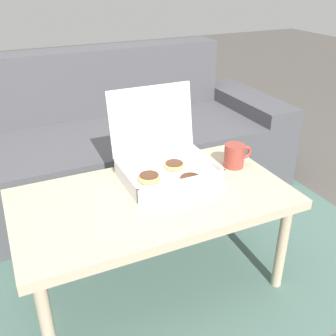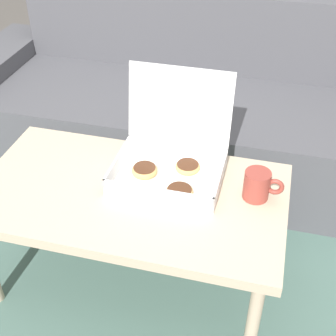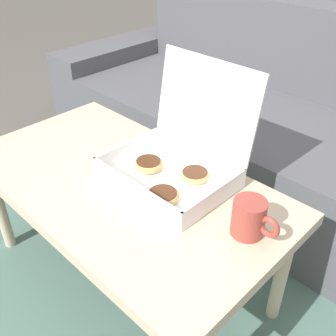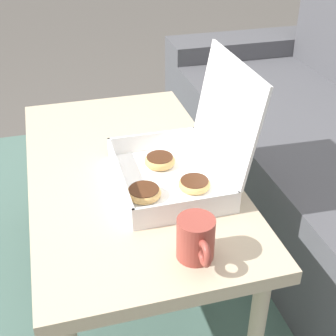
% 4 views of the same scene
% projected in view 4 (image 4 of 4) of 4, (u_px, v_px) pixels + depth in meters
% --- Properties ---
extents(ground_plane, '(12.00, 12.00, 0.00)m').
position_uv_depth(ground_plane, '(156.00, 273.00, 1.72)').
color(ground_plane, '#514C47').
extents(area_rug, '(2.45, 1.87, 0.01)m').
position_uv_depth(area_rug, '(232.00, 257.00, 1.78)').
color(area_rug, '#4C6B60').
rests_on(area_rug, ground_plane).
extents(coffee_table, '(1.10, 0.60, 0.47)m').
position_uv_depth(coffee_table, '(128.00, 180.00, 1.48)').
color(coffee_table, '#C6B293').
rests_on(coffee_table, ground_plane).
extents(pastry_box, '(0.39, 0.35, 0.36)m').
position_uv_depth(pastry_box, '(182.00, 160.00, 1.35)').
color(pastry_box, white).
rests_on(pastry_box, coffee_table).
extents(coffee_mug, '(0.14, 0.09, 0.11)m').
position_uv_depth(coffee_mug, '(196.00, 239.00, 1.08)').
color(coffee_mug, '#993D33').
rests_on(coffee_mug, coffee_table).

